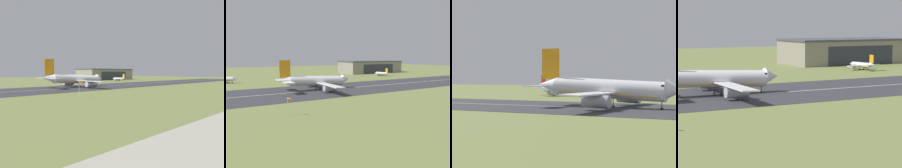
{
  "view_description": "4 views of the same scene",
  "coord_description": "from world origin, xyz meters",
  "views": [
    {
      "loc": [
        -84.02,
        9.85,
        9.75
      ],
      "look_at": [
        2.37,
        99.15,
        2.9
      ],
      "focal_mm": 35.0,
      "sensor_mm": 36.0,
      "label": 1
    },
    {
      "loc": [
        -54.76,
        9.85,
        19.45
      ],
      "look_at": [
        1.54,
        110.69,
        4.53
      ],
      "focal_mm": 35.0,
      "sensor_mm": 36.0,
      "label": 2
    },
    {
      "loc": [
        40.89,
        9.85,
        8.6
      ],
      "look_at": [
        -2.13,
        92.68,
        7.15
      ],
      "focal_mm": 70.0,
      "sensor_mm": 36.0,
      "label": 3
    },
    {
      "loc": [
        -59.93,
        -32.39,
        23.11
      ],
      "look_at": [
        11.82,
        105.87,
        4.69
      ],
      "focal_mm": 85.0,
      "sensor_mm": 36.0,
      "label": 4
    }
  ],
  "objects": [
    {
      "name": "ground_plane",
      "position": [
        0.0,
        60.79,
        0.0
      ],
      "size": [
        707.75,
        707.75,
        0.0
      ],
      "primitive_type": "plane",
      "color": "olive"
    },
    {
      "name": "runway_strip",
      "position": [
        0.0,
        121.59,
        0.03
      ],
      "size": [
        467.75,
        47.98,
        0.06
      ],
      "primitive_type": "cube",
      "color": "#333338",
      "rests_on": "ground_plane"
    },
    {
      "name": "runway_centreline",
      "position": [
        0.0,
        121.59,
        0.07
      ],
      "size": [
        420.97,
        0.7,
        0.01
      ],
      "primitive_type": "cube",
      "color": "silver",
      "rests_on": "runway_strip"
    },
    {
      "name": "airplane_landing",
      "position": [
        -4.84,
        124.24,
        5.12
      ],
      "size": [
        44.27,
        52.01,
        17.18
      ],
      "color": "white",
      "rests_on": "ground_plane"
    },
    {
      "name": "airplane_parked_centre",
      "position": [
        -53.54,
        184.68,
        3.11
      ],
      "size": [
        26.06,
        19.92,
        9.65
      ],
      "color": "silver",
      "rests_on": "ground_plane"
    }
  ]
}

